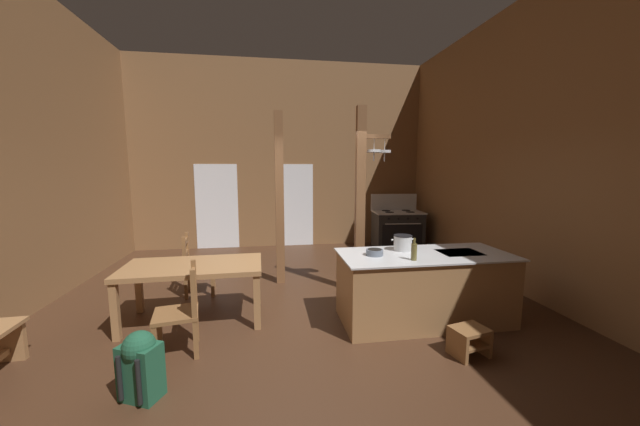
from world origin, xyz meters
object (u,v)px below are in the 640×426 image
kitchen_island (424,287)px  backpack (140,363)px  mixing_bowl_on_counter (375,252)px  ladderback_chair_by_post (196,266)px  stockpot_on_counter (403,243)px  stove_range (397,230)px  dining_table (194,271)px  step_stool (469,339)px  bottle_tall_on_counter (414,251)px  ladderback_chair_near_window (181,311)px

kitchen_island → backpack: kitchen_island is taller
backpack → mixing_bowl_on_counter: 2.68m
kitchen_island → ladderback_chair_by_post: bearing=155.3°
stockpot_on_counter → stove_range: bearing=69.1°
dining_table → backpack: size_ratio=2.89×
step_stool → bottle_tall_on_counter: (-0.38, 0.59, 0.81)m
backpack → mixing_bowl_on_counter: size_ratio=2.81×
stove_range → step_stool: (-1.00, -4.51, -0.30)m
stockpot_on_counter → step_stool: bearing=-73.1°
kitchen_island → mixing_bowl_on_counter: size_ratio=10.19×
stockpot_on_counter → backpack: bearing=-156.5°
stove_range → step_stool: 4.63m
ladderback_chair_near_window → dining_table: bearing=91.9°
backpack → dining_table: bearing=84.5°
ladderback_chair_by_post → backpack: bearing=-89.4°
kitchen_island → mixing_bowl_on_counter: mixing_bowl_on_counter is taller
bottle_tall_on_counter → kitchen_island: bearing=44.2°
stockpot_on_counter → kitchen_island: bearing=-43.2°
stove_range → ladderback_chair_by_post: stove_range is taller
stove_range → ladderback_chair_near_window: size_ratio=1.39×
kitchen_island → ladderback_chair_near_window: (-2.88, -0.32, 0.01)m
ladderback_chair_near_window → kitchen_island: bearing=6.3°
mixing_bowl_on_counter → stove_range: bearing=64.2°
backpack → mixing_bowl_on_counter: (2.39, 1.05, 0.61)m
stockpot_on_counter → bottle_tall_on_counter: size_ratio=1.18×
ladderback_chair_by_post → stockpot_on_counter: bearing=-23.0°
ladderback_chair_by_post → stove_range: bearing=28.2°
kitchen_island → backpack: bearing=-161.4°
mixing_bowl_on_counter → ladderback_chair_near_window: bearing=-171.4°
stove_range → ladderback_chair_by_post: 4.74m
mixing_bowl_on_counter → bottle_tall_on_counter: bearing=-36.6°
step_stool → ladderback_chair_near_window: (-2.99, 0.54, 0.27)m
ladderback_chair_near_window → ladderback_chair_by_post: 1.74m
stove_range → stockpot_on_counter: bearing=-110.9°
stove_range → backpack: stove_range is taller
step_stool → mixing_bowl_on_counter: bearing=131.1°
dining_table → ladderback_chair_near_window: ladderback_chair_near_window is taller
ladderback_chair_near_window → mixing_bowl_on_counter: bearing=8.6°
dining_table → ladderback_chair_by_post: (-0.17, 0.96, -0.20)m
backpack → stockpot_on_counter: size_ratio=1.91×
kitchen_island → stove_range: size_ratio=1.64×
stove_range → bottle_tall_on_counter: 4.19m
ladderback_chair_near_window → bottle_tall_on_counter: bearing=1.1°
stove_range → dining_table: 5.13m
backpack → kitchen_island: bearing=18.6°
backpack → stockpot_on_counter: bearing=23.5°
ladderback_chair_near_window → mixing_bowl_on_counter: size_ratio=4.48×
stockpot_on_counter → bottle_tall_on_counter: bearing=-96.9°
dining_table → ladderback_chair_near_window: size_ratio=1.81×
stove_range → stockpot_on_counter: stove_range is taller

